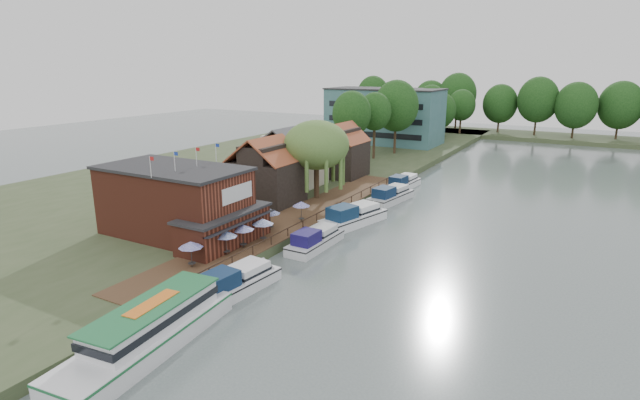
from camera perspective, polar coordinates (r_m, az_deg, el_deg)
The scene contains 29 objects.
ground at distance 46.58m, azimuth -0.86°, elevation -7.89°, with size 260.00×260.00×0.00m, color #4F5B5A.
land_bank at distance 90.37m, azimuth -6.08°, elevation 3.75°, with size 50.00×140.00×1.00m, color #384728.
quay_deck at distance 58.16m, azimuth -2.69°, elevation -2.05°, with size 6.00×50.00×0.10m, color #47301E.
quay_rail at distance 57.11m, azimuth -0.13°, elevation -1.89°, with size 0.20×49.00×1.00m, color black, non-canonical shape.
pub at distance 52.47m, azimuth -14.76°, elevation -0.36°, with size 20.00×11.00×7.30m, color maroon, non-canonical shape.
hotel_block at distance 116.07m, azimuth 7.36°, elevation 9.54°, with size 25.40×12.40×12.30m, color #38666B, non-canonical shape.
cottage_a at distance 64.13m, azimuth -6.14°, elevation 3.38°, with size 8.60×7.60×8.50m, color black, non-canonical shape.
cottage_b at distance 73.90m, azimuth -3.53°, elevation 5.00°, with size 9.60×8.60×8.50m, color beige, non-canonical shape.
cottage_c at distance 79.61m, azimuth 2.45°, elevation 5.75°, with size 7.60×7.60×8.50m, color black, non-canonical shape.
willow at distance 65.68m, azimuth -0.41°, elevation 4.60°, with size 8.60×8.60×10.43m, color #476B2D, non-canonical shape.
umbrella_0 at distance 45.16m, azimuth -14.49°, elevation -6.03°, with size 2.17×2.17×2.38m, color navy, non-canonical shape.
umbrella_1 at distance 47.24m, azimuth -10.68°, elevation -4.85°, with size 2.16×2.16×2.38m, color navy, non-canonical shape.
umbrella_2 at distance 48.83m, azimuth -8.79°, elevation -4.09°, with size 2.21×2.21×2.38m, color navy, non-canonical shape.
umbrella_3 at distance 50.28m, azimuth -6.54°, elevation -3.44°, with size 2.21×2.21×2.38m, color navy, non-canonical shape.
umbrella_4 at distance 53.68m, azimuth -5.71°, elevation -2.21°, with size 2.22×2.22×2.38m, color navy, non-canonical shape.
umbrella_5 at distance 56.24m, azimuth -2.15°, elevation -1.33°, with size 2.00×2.00×2.38m, color navy, non-canonical shape.
cruiser_0 at distance 42.16m, azimuth -9.63°, elevation -8.89°, with size 3.21×9.92×2.41m, color white, non-canonical shape.
cruiser_1 at distance 51.45m, azimuth -0.55°, elevation -4.28°, with size 3.01×9.32×2.23m, color silver, non-canonical shape.
cruiser_2 at distance 58.91m, azimuth 3.85°, elevation -1.59°, with size 3.44×10.63×2.61m, color white, non-canonical shape.
cruiser_3 at distance 69.29m, azimuth 8.08°, elevation 0.76°, with size 3.18×9.83×2.38m, color silver, non-canonical shape.
cruiser_4 at distance 77.33m, azimuth 9.49°, elevation 2.15°, with size 3.00×9.31×2.23m, color white, non-canonical shape.
tour_boat at distance 35.58m, azimuth -19.22°, elevation -13.70°, with size 4.03×14.30×3.12m, color silver, non-canonical shape.
swan at distance 39.27m, azimuth -14.68°, elevation -12.68°, with size 0.44×0.44×0.44m, color white.
bank_tree_0 at distance 90.08m, azimuth 3.62°, elevation 8.26°, with size 6.91×6.91×12.96m, color #143811, non-canonical shape.
bank_tree_1 at distance 95.44m, azimuth 6.24°, elevation 8.44°, with size 6.21×6.21×12.46m, color #143811, non-canonical shape.
bank_tree_2 at distance 101.58m, azimuth 8.65°, elevation 9.35°, with size 8.82×8.82×14.56m, color #143811, non-canonical shape.
bank_tree_3 at distance 118.69m, azimuth 12.51°, elevation 9.61°, with size 6.89×6.89×13.04m, color #143811, non-canonical shape.
bank_tree_4 at distance 127.82m, azimuth 13.56°, elevation 9.45°, with size 7.58×7.58×10.92m, color #143811, non-canonical shape.
bank_tree_5 at distance 136.15m, azimuth 15.83°, elevation 9.71°, with size 7.02×7.02×11.33m, color #143811, non-canonical shape.
Camera 1 is at (21.72, -36.95, 18.22)m, focal length 28.00 mm.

